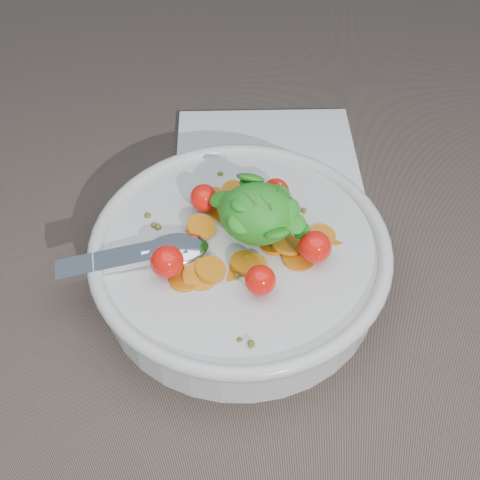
# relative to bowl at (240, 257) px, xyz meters

# --- Properties ---
(ground) EXTENTS (6.00, 6.00, 0.00)m
(ground) POSITION_rel_bowl_xyz_m (0.02, -0.00, -0.03)
(ground) COLOR brown
(ground) RESTS_ON ground
(bowl) EXTENTS (0.26, 0.24, 0.10)m
(bowl) POSITION_rel_bowl_xyz_m (0.00, 0.00, 0.00)
(bowl) COLOR silver
(bowl) RESTS_ON ground
(napkin) EXTENTS (0.20, 0.18, 0.01)m
(napkin) POSITION_rel_bowl_xyz_m (0.01, 0.15, -0.03)
(napkin) COLOR white
(napkin) RESTS_ON ground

